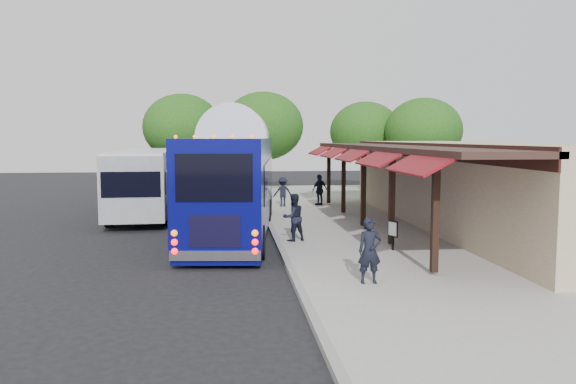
{
  "coord_description": "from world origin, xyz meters",
  "views": [
    {
      "loc": [
        -1.65,
        -18.25,
        3.82
      ],
      "look_at": [
        0.51,
        2.3,
        1.8
      ],
      "focal_mm": 35.0,
      "sensor_mm": 36.0,
      "label": 1
    }
  ],
  "objects_px": {
    "ped_c": "(320,190)",
    "ped_d": "(283,192)",
    "city_bus": "(145,179)",
    "coach_bus": "(234,179)",
    "ped_b": "(293,217)",
    "ped_a": "(370,251)",
    "sign_board": "(393,230)"
  },
  "relations": [
    {
      "from": "ped_c",
      "to": "ped_d",
      "type": "xyz_separation_m",
      "value": [
        -2.05,
        -0.39,
        -0.06
      ]
    },
    {
      "from": "city_bus",
      "to": "ped_d",
      "type": "relative_size",
      "value": 7.63
    },
    {
      "from": "ped_b",
      "to": "city_bus",
      "type": "bearing_deg",
      "value": -76.06
    },
    {
      "from": "city_bus",
      "to": "ped_d",
      "type": "distance_m",
      "value": 7.1
    },
    {
      "from": "ped_b",
      "to": "sign_board",
      "type": "relative_size",
      "value": 1.74
    },
    {
      "from": "ped_b",
      "to": "coach_bus",
      "type": "bearing_deg",
      "value": -73.53
    },
    {
      "from": "ped_c",
      "to": "ped_d",
      "type": "distance_m",
      "value": 2.09
    },
    {
      "from": "coach_bus",
      "to": "ped_a",
      "type": "bearing_deg",
      "value": -63.33
    },
    {
      "from": "coach_bus",
      "to": "ped_c",
      "type": "xyz_separation_m",
      "value": [
        4.67,
        7.7,
        -1.19
      ]
    },
    {
      "from": "ped_a",
      "to": "sign_board",
      "type": "distance_m",
      "value": 4.37
    },
    {
      "from": "ped_b",
      "to": "ped_a",
      "type": "bearing_deg",
      "value": 80.21
    },
    {
      "from": "ped_d",
      "to": "city_bus",
      "type": "bearing_deg",
      "value": 0.01
    },
    {
      "from": "city_bus",
      "to": "sign_board",
      "type": "distance_m",
      "value": 14.55
    },
    {
      "from": "ped_d",
      "to": "sign_board",
      "type": "bearing_deg",
      "value": 94.23
    },
    {
      "from": "city_bus",
      "to": "ped_b",
      "type": "xyz_separation_m",
      "value": [
        6.43,
        -9.02,
        -0.76
      ]
    },
    {
      "from": "city_bus",
      "to": "ped_c",
      "type": "xyz_separation_m",
      "value": [
        9.05,
        1.3,
        -0.77
      ]
    },
    {
      "from": "coach_bus",
      "to": "ped_d",
      "type": "distance_m",
      "value": 7.87
    },
    {
      "from": "ped_b",
      "to": "ped_d",
      "type": "bearing_deg",
      "value": -114.81
    },
    {
      "from": "ped_a",
      "to": "ped_b",
      "type": "relative_size",
      "value": 0.98
    },
    {
      "from": "ped_b",
      "to": "sign_board",
      "type": "bearing_deg",
      "value": 125.08
    },
    {
      "from": "ped_c",
      "to": "city_bus",
      "type": "bearing_deg",
      "value": -22.37
    },
    {
      "from": "city_bus",
      "to": "ped_d",
      "type": "xyz_separation_m",
      "value": [
        7.0,
        0.91,
        -0.82
      ]
    },
    {
      "from": "ped_d",
      "to": "sign_board",
      "type": "distance_m",
      "value": 12.18
    },
    {
      "from": "ped_a",
      "to": "ped_d",
      "type": "height_order",
      "value": "ped_a"
    },
    {
      "from": "city_bus",
      "to": "ped_c",
      "type": "distance_m",
      "value": 9.17
    },
    {
      "from": "coach_bus",
      "to": "ped_c",
      "type": "bearing_deg",
      "value": 64.49
    },
    {
      "from": "coach_bus",
      "to": "ped_c",
      "type": "distance_m",
      "value": 9.08
    },
    {
      "from": "ped_c",
      "to": "ped_d",
      "type": "bearing_deg",
      "value": -19.81
    },
    {
      "from": "city_bus",
      "to": "ped_b",
      "type": "relative_size",
      "value": 7.07
    },
    {
      "from": "city_bus",
      "to": "ped_b",
      "type": "distance_m",
      "value": 11.11
    },
    {
      "from": "coach_bus",
      "to": "ped_b",
      "type": "bearing_deg",
      "value": -46.27
    },
    {
      "from": "ped_a",
      "to": "ped_d",
      "type": "relative_size",
      "value": 1.06
    }
  ]
}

